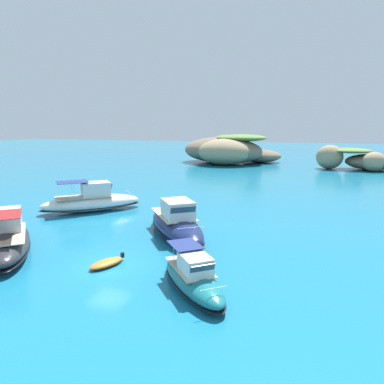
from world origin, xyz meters
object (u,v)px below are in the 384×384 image
(motorboat_navy, at_px, (176,223))
(dinghy_tender, at_px, (107,263))
(islet_small, at_px, (359,159))
(motorboat_teal, at_px, (193,277))
(motorboat_white, at_px, (92,201))
(islet_large, at_px, (227,150))
(motorboat_charcoal, at_px, (6,239))

(motorboat_navy, bearing_deg, dinghy_tender, -102.88)
(islet_small, distance_m, dinghy_tender, 69.93)
(motorboat_teal, height_order, dinghy_tender, motorboat_teal)
(motorboat_white, height_order, dinghy_tender, motorboat_white)
(islet_large, height_order, motorboat_navy, islet_large)
(islet_large, xyz_separation_m, motorboat_white, (-0.74, -57.37, -2.28))
(islet_small, bearing_deg, motorboat_navy, -108.61)
(islet_large, relative_size, motorboat_white, 2.55)
(motorboat_navy, xyz_separation_m, dinghy_tender, (-1.83, -7.99, -0.87))
(motorboat_white, xyz_separation_m, motorboat_teal, (17.45, -14.23, -0.36))
(motorboat_white, bearing_deg, islet_large, 89.26)
(motorboat_white, xyz_separation_m, motorboat_navy, (12.53, -5.08, -0.01))
(islet_large, xyz_separation_m, dinghy_tender, (9.96, -70.45, -3.16))
(motorboat_charcoal, bearing_deg, islet_large, 91.09)
(islet_large, relative_size, motorboat_navy, 2.44)
(motorboat_navy, relative_size, dinghy_tender, 3.75)
(islet_large, height_order, motorboat_teal, islet_large)
(motorboat_charcoal, bearing_deg, islet_small, 65.73)
(motorboat_white, xyz_separation_m, dinghy_tender, (10.70, -13.07, -0.88))
(dinghy_tender, bearing_deg, motorboat_white, 129.30)
(islet_large, distance_m, motorboat_white, 57.42)
(islet_large, relative_size, islet_small, 1.31)
(motorboat_teal, bearing_deg, motorboat_charcoal, 177.03)
(islet_small, height_order, motorboat_white, islet_small)
(motorboat_navy, bearing_deg, islet_large, 100.69)
(motorboat_white, relative_size, motorboat_teal, 1.45)
(islet_small, relative_size, motorboat_navy, 1.86)
(motorboat_white, relative_size, dinghy_tender, 3.58)
(motorboat_teal, relative_size, motorboat_navy, 0.66)
(motorboat_charcoal, relative_size, motorboat_navy, 0.93)
(dinghy_tender, bearing_deg, islet_small, 72.07)
(islet_small, xyz_separation_m, motorboat_white, (-32.22, -53.43, -1.19))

